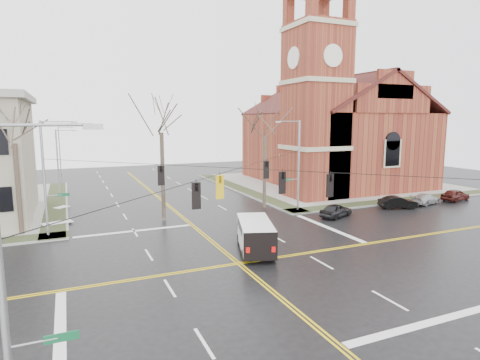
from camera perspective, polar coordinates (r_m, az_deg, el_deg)
name	(u,v)px	position (r m, az deg, el deg)	size (l,w,h in m)	color
ground	(239,263)	(26.42, -0.20, -11.79)	(120.00, 120.00, 0.00)	black
sidewalks	(239,262)	(26.40, -0.20, -11.63)	(80.00, 80.00, 0.17)	gray
road_markings	(239,263)	(26.42, -0.20, -11.78)	(100.00, 100.00, 0.01)	gold
church	(330,125)	(58.78, 12.66, 7.60)	(24.28, 27.48, 27.50)	maroon
signal_pole_ne	(297,163)	(40.46, 8.13, 2.45)	(2.75, 0.22, 9.00)	gray
signal_pole_nw	(46,175)	(34.56, -25.82, 0.65)	(2.75, 0.22, 9.00)	gray
signal_pole_sw	(9,287)	(12.13, -29.96, -13.02)	(2.75, 0.22, 9.00)	gray
span_wires	(239,168)	(24.96, -0.21, 1.69)	(23.02, 23.02, 0.03)	black
traffic_signals	(243,182)	(24.45, 0.41, -0.23)	(8.21, 8.26, 1.30)	black
streetlight_north_a	(59,161)	(51.00, -24.35, 2.47)	(2.30, 0.20, 8.00)	gray
streetlight_north_b	(61,150)	(70.93, -24.16, 3.98)	(2.30, 0.20, 8.00)	gray
cargo_van	(255,233)	(28.58, 2.13, -7.53)	(3.88, 6.03, 2.15)	white
parked_car_a	(336,210)	(39.34, 13.48, -4.22)	(1.54, 3.82, 1.30)	black
parked_car_b	(398,202)	(45.13, 21.53, -2.97)	(1.36, 3.90, 1.28)	black
parked_car_c	(425,199)	(48.61, 24.88, -2.45)	(1.64, 4.03, 1.17)	#B1B1B3
parked_car_d	(455,195)	(52.23, 28.29, -1.87)	(1.60, 3.97, 1.35)	#461614
tree_nw_far	(14,137)	(35.76, -29.46, 5.30)	(4.00, 4.00, 10.82)	#3E3427
tree_nw_near	(161,127)	(36.97, -11.12, 7.45)	(4.00, 4.00, 11.86)	#3E3427
tree_ne	(265,131)	(40.86, 3.56, 7.03)	(4.00, 4.00, 11.21)	#3E3427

